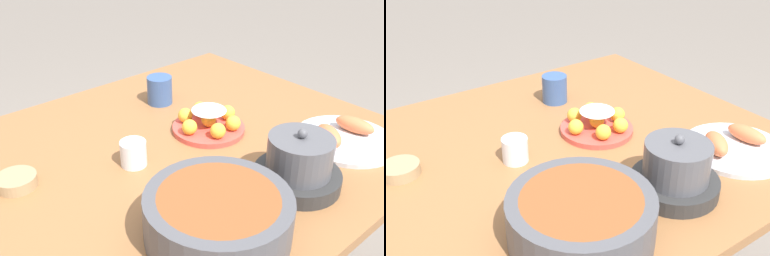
% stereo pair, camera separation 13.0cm
% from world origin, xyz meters
% --- Properties ---
extents(dining_table, '(1.30, 1.08, 0.75)m').
position_xyz_m(dining_table, '(0.00, 0.00, 0.66)').
color(dining_table, '#936038').
rests_on(dining_table, ground_plane).
extents(cake_plate, '(0.22, 0.22, 0.08)m').
position_xyz_m(cake_plate, '(-0.15, -0.02, 0.78)').
color(cake_plate, '#E04C42').
rests_on(cake_plate, dining_table).
extents(serving_bowl, '(0.31, 0.31, 0.10)m').
position_xyz_m(serving_bowl, '(0.16, 0.33, 0.81)').
color(serving_bowl, '#4C4C51').
rests_on(serving_bowl, dining_table).
extents(sauce_bowl, '(0.10, 0.10, 0.03)m').
position_xyz_m(sauce_bowl, '(0.40, -0.13, 0.77)').
color(sauce_bowl, tan).
rests_on(sauce_bowl, dining_table).
extents(seafood_platter, '(0.29, 0.29, 0.07)m').
position_xyz_m(seafood_platter, '(-0.40, 0.29, 0.77)').
color(seafood_platter, silver).
rests_on(seafood_platter, dining_table).
extents(cup_near, '(0.09, 0.09, 0.09)m').
position_xyz_m(cup_near, '(-0.16, -0.27, 0.80)').
color(cup_near, '#38568E').
rests_on(cup_near, dining_table).
extents(cup_far, '(0.07, 0.07, 0.07)m').
position_xyz_m(cup_far, '(0.13, -0.01, 0.79)').
color(cup_far, white).
rests_on(cup_far, dining_table).
extents(warming_pot, '(0.22, 0.22, 0.16)m').
position_xyz_m(warming_pot, '(-0.12, 0.33, 0.81)').
color(warming_pot, '#2D2D2D').
rests_on(warming_pot, dining_table).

